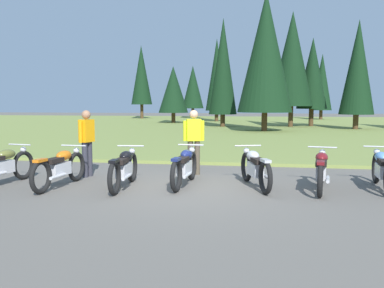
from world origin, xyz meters
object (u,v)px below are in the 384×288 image
(motorcycle_orange, at_px, (60,167))
(motorcycle_sky_blue, at_px, (382,169))
(motorcycle_navy, at_px, (185,166))
(motorcycle_maroon, at_px, (321,170))
(rider_checking_bike, at_px, (87,139))
(motorcycle_black, at_px, (124,168))
(rider_with_back_turned, at_px, (194,138))
(motorcycle_silver, at_px, (255,168))
(motorcycle_olive, at_px, (2,166))

(motorcycle_orange, xyz_separation_m, motorcycle_sky_blue, (6.92, 0.92, 0.00))
(motorcycle_navy, relative_size, motorcycle_maroon, 1.01)
(motorcycle_orange, bearing_deg, rider_checking_bike, 87.36)
(motorcycle_black, height_order, motorcycle_sky_blue, same)
(rider_checking_bike, bearing_deg, motorcycle_maroon, -7.19)
(motorcycle_sky_blue, distance_m, rider_with_back_turned, 4.45)
(motorcycle_silver, relative_size, rider_checking_bike, 1.22)
(motorcycle_black, xyz_separation_m, motorcycle_silver, (2.82, 0.53, 0.00))
(rider_checking_bike, bearing_deg, rider_with_back_turned, 16.11)
(motorcycle_navy, bearing_deg, motorcycle_olive, -171.57)
(motorcycle_black, xyz_separation_m, motorcycle_sky_blue, (5.51, 0.77, 0.00))
(motorcycle_sky_blue, bearing_deg, rider_checking_bike, 176.92)
(motorcycle_navy, height_order, motorcycle_silver, same)
(motorcycle_olive, distance_m, motorcycle_navy, 4.13)
(motorcycle_black, xyz_separation_m, motorcycle_maroon, (4.20, 0.44, 0.00))
(motorcycle_orange, bearing_deg, motorcycle_sky_blue, 7.55)
(motorcycle_black, distance_m, motorcycle_navy, 1.34)
(motorcycle_orange, relative_size, motorcycle_sky_blue, 1.00)
(motorcycle_black, bearing_deg, rider_checking_bike, 139.92)
(motorcycle_silver, xyz_separation_m, motorcycle_sky_blue, (2.69, 0.25, 0.00))
(rider_checking_bike, bearing_deg, motorcycle_silver, -8.42)
(motorcycle_navy, distance_m, rider_checking_bike, 2.75)
(motorcycle_olive, relative_size, motorcycle_sky_blue, 1.00)
(motorcycle_black, bearing_deg, motorcycle_orange, -174.14)
(motorcycle_silver, distance_m, motorcycle_maroon, 1.39)
(motorcycle_sky_blue, bearing_deg, motorcycle_orange, -172.45)
(motorcycle_silver, distance_m, rider_checking_bike, 4.25)
(motorcycle_navy, height_order, motorcycle_sky_blue, same)
(rider_with_back_turned, bearing_deg, motorcycle_navy, -88.89)
(motorcycle_orange, distance_m, rider_with_back_turned, 3.38)
(motorcycle_sky_blue, bearing_deg, motorcycle_silver, -174.74)
(motorcycle_maroon, distance_m, rider_with_back_turned, 3.34)
(motorcycle_navy, height_order, rider_checking_bike, rider_checking_bike)
(motorcycle_maroon, relative_size, motorcycle_sky_blue, 0.99)
(motorcycle_maroon, bearing_deg, motorcycle_silver, 176.54)
(motorcycle_olive, bearing_deg, motorcycle_orange, 0.07)
(motorcycle_navy, xyz_separation_m, motorcycle_maroon, (2.94, -0.02, 0.00))
(motorcycle_orange, height_order, motorcycle_black, same)
(motorcycle_maroon, height_order, rider_checking_bike, rider_checking_bike)
(motorcycle_black, height_order, rider_with_back_turned, rider_with_back_turned)
(motorcycle_olive, xyz_separation_m, motorcycle_black, (2.83, 0.15, 0.00))
(motorcycle_olive, relative_size, motorcycle_navy, 1.00)
(motorcycle_navy, bearing_deg, rider_with_back_turned, 91.11)
(motorcycle_silver, bearing_deg, motorcycle_olive, -173.21)
(motorcycle_sky_blue, xyz_separation_m, rider_with_back_turned, (-4.27, 1.12, 0.51))
(motorcycle_orange, bearing_deg, motorcycle_black, 5.86)
(motorcycle_olive, xyz_separation_m, motorcycle_silver, (5.65, 0.67, 0.00))
(motorcycle_olive, height_order, motorcycle_silver, same)
(rider_checking_bike, bearing_deg, motorcycle_sky_blue, -3.08)
(motorcycle_maroon, xyz_separation_m, rider_checking_bike, (-5.56, 0.70, 0.51))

